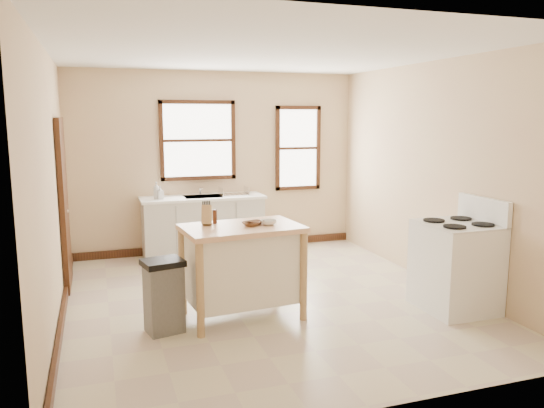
{
  "coord_description": "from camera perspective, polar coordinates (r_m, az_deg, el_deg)",
  "views": [
    {
      "loc": [
        -1.81,
        -5.65,
        2.11
      ],
      "look_at": [
        0.21,
        0.4,
        1.06
      ],
      "focal_mm": 35.0,
      "sensor_mm": 36.0,
      "label": 1
    }
  ],
  "objects": [
    {
      "name": "bowl_b",
      "position": [
        5.57,
        -1.7,
        -2.02
      ],
      "size": [
        0.21,
        0.21,
        0.04
      ],
      "primitive_type": "imported",
      "rotation": [
        0.0,
        0.0,
        0.59
      ],
      "color": "brown",
      "rests_on": "kitchen_island"
    },
    {
      "name": "bowl_a",
      "position": [
        5.5,
        -2.29,
        -2.14
      ],
      "size": [
        0.23,
        0.23,
        0.04
      ],
      "primitive_type": "imported",
      "rotation": [
        0.0,
        0.0,
        0.46
      ],
      "color": "brown",
      "rests_on": "kitchen_island"
    },
    {
      "name": "window_main",
      "position": [
        8.28,
        -7.97,
        6.79
      ],
      "size": [
        1.17,
        0.06,
        1.22
      ],
      "primitive_type": null,
      "color": "black",
      "rests_on": "wall_back"
    },
    {
      "name": "pepper_grinder",
      "position": [
        5.63,
        -6.16,
        -1.35
      ],
      "size": [
        0.05,
        0.05,
        0.15
      ],
      "primitive_type": "cylinder",
      "rotation": [
        0.0,
        0.0,
        -0.18
      ],
      "color": "#472313",
      "rests_on": "kitchen_island"
    },
    {
      "name": "wall_right",
      "position": [
        6.99,
        17.2,
        3.13
      ],
      "size": [
        0.04,
        5.0,
        2.8
      ],
      "primitive_type": "cube",
      "color": "beige",
      "rests_on": "ground"
    },
    {
      "name": "sink_counter",
      "position": [
        8.16,
        -7.4,
        -2.37
      ],
      "size": [
        1.86,
        0.62,
        0.92
      ],
      "primitive_type": null,
      "color": "beige",
      "rests_on": "ground"
    },
    {
      "name": "dish_rack",
      "position": [
        8.17,
        -4.13,
        1.35
      ],
      "size": [
        0.43,
        0.33,
        0.11
      ],
      "primitive_type": null,
      "rotation": [
        0.0,
        0.0,
        0.02
      ],
      "color": "silver",
      "rests_on": "sink_counter"
    },
    {
      "name": "baseboard_back",
      "position": [
        8.57,
        -5.72,
        -4.52
      ],
      "size": [
        4.5,
        0.04,
        0.12
      ],
      "primitive_type": "cube",
      "color": "black",
      "rests_on": "ground"
    },
    {
      "name": "gas_stove",
      "position": [
        6.16,
        19.19,
        -5.16
      ],
      "size": [
        0.78,
        0.79,
        1.24
      ],
      "primitive_type": null,
      "color": "white",
      "rests_on": "ground"
    },
    {
      "name": "trash_bin",
      "position": [
        5.39,
        -11.56,
        -9.67
      ],
      "size": [
        0.44,
        0.39,
        0.74
      ],
      "primitive_type": null,
      "rotation": [
        0.0,
        0.0,
        0.21
      ],
      "color": "slate",
      "rests_on": "ground"
    },
    {
      "name": "knife_block",
      "position": [
        5.56,
        -7.02,
        -1.26
      ],
      "size": [
        0.13,
        0.13,
        0.2
      ],
      "primitive_type": null,
      "rotation": [
        0.0,
        0.0,
        -0.33
      ],
      "color": "tan",
      "rests_on": "kitchen_island"
    },
    {
      "name": "soap_bottle_b",
      "position": [
        7.91,
        -11.93,
        1.21
      ],
      "size": [
        0.1,
        0.1,
        0.19
      ],
      "primitive_type": "imported",
      "rotation": [
        0.0,
        0.0,
        0.19
      ],
      "color": "#B2B2B2",
      "rests_on": "sink_counter"
    },
    {
      "name": "ceiling",
      "position": [
        5.97,
        -0.69,
        16.01
      ],
      "size": [
        5.0,
        5.0,
        0.0
      ],
      "primitive_type": "plane",
      "rotation": [
        3.14,
        0.0,
        0.0
      ],
      "color": "white",
      "rests_on": "ground"
    },
    {
      "name": "soap_bottle_a",
      "position": [
        7.94,
        -12.32,
        1.45
      ],
      "size": [
        0.1,
        0.1,
        0.25
      ],
      "primitive_type": "imported",
      "rotation": [
        0.0,
        0.0,
        0.05
      ],
      "color": "#B2B2B2",
      "rests_on": "sink_counter"
    },
    {
      "name": "faucet",
      "position": [
        8.24,
        -7.73,
        1.76
      ],
      "size": [
        0.03,
        0.03,
        0.22
      ],
      "primitive_type": "cylinder",
      "color": "silver",
      "rests_on": "sink_counter"
    },
    {
      "name": "baseboard_left",
      "position": [
        6.02,
        -21.61,
        -11.21
      ],
      "size": [
        0.04,
        5.0,
        0.12
      ],
      "primitive_type": "cube",
      "color": "black",
      "rests_on": "ground"
    },
    {
      "name": "door_left",
      "position": [
        7.04,
        -21.48,
        0.06
      ],
      "size": [
        0.06,
        0.9,
        2.1
      ],
      "primitive_type": "cube",
      "color": "black",
      "rests_on": "ground"
    },
    {
      "name": "floor",
      "position": [
        6.3,
        -0.64,
        -10.2
      ],
      "size": [
        5.0,
        5.0,
        0.0
      ],
      "primitive_type": "plane",
      "color": "beige",
      "rests_on": "ground"
    },
    {
      "name": "bowl_c",
      "position": [
        5.54,
        -0.37,
        -2.0
      ],
      "size": [
        0.21,
        0.21,
        0.05
      ],
      "primitive_type": "imported",
      "rotation": [
        0.0,
        0.0,
        0.31
      ],
      "color": "white",
      "rests_on": "kitchen_island"
    },
    {
      "name": "kitchen_island",
      "position": [
        5.63,
        -3.23,
        -7.29
      ],
      "size": [
        1.28,
        0.88,
        0.99
      ],
      "primitive_type": null,
      "rotation": [
        0.0,
        0.0,
        0.09
      ],
      "color": "#FDC894",
      "rests_on": "ground"
    },
    {
      "name": "wall_back",
      "position": [
        8.38,
        -5.92,
        4.46
      ],
      "size": [
        4.5,
        0.04,
        2.8
      ],
      "primitive_type": "cube",
      "color": "beige",
      "rests_on": "ground"
    },
    {
      "name": "window_side",
      "position": [
        8.74,
        2.81,
        6.02
      ],
      "size": [
        0.77,
        0.06,
        1.37
      ],
      "primitive_type": null,
      "color": "black",
      "rests_on": "wall_back"
    },
    {
      "name": "wall_left",
      "position": [
        5.71,
        -22.71,
        1.51
      ],
      "size": [
        0.04,
        5.0,
        2.8
      ],
      "primitive_type": "cube",
      "color": "beige",
      "rests_on": "ground"
    }
  ]
}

